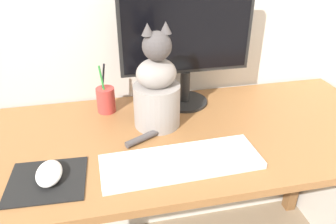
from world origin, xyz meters
name	(u,v)px	position (x,y,z in m)	size (l,w,h in m)	color
desk	(177,159)	(0.00, 0.00, 0.63)	(1.45, 0.60, 0.73)	brown
monitor	(186,41)	(0.08, 0.20, 0.97)	(0.47, 0.17, 0.42)	black
keyboard	(181,161)	(-0.03, -0.16, 0.74)	(0.45, 0.16, 0.02)	silver
mousepad_left	(47,181)	(-0.39, -0.15, 0.73)	(0.21, 0.18, 0.00)	black
computer_mouse_left	(49,173)	(-0.38, -0.14, 0.75)	(0.07, 0.11, 0.03)	white
cat	(157,90)	(-0.05, 0.07, 0.86)	(0.21, 0.21, 0.34)	gray
pen_cup	(106,99)	(-0.21, 0.20, 0.77)	(0.06, 0.06, 0.18)	#B23833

